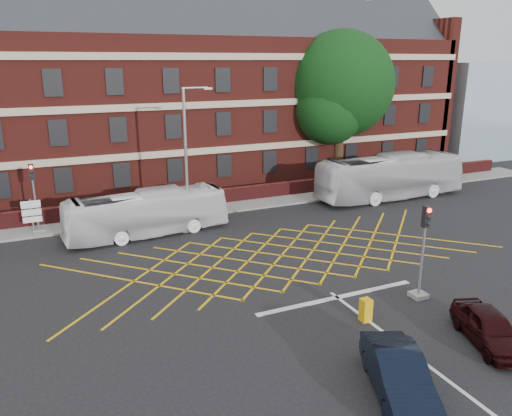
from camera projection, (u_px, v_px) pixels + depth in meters
name	position (u px, v px, depth m)	size (l,w,h in m)	color
ground	(299.00, 269.00, 25.46)	(120.00, 120.00, 0.00)	black
victorian_building	(179.00, 89.00, 42.54)	(51.00, 12.17, 20.40)	#5C1D17
boundary_wall	(213.00, 197.00, 36.66)	(56.00, 0.50, 1.10)	#4E1415
far_pavement	(218.00, 207.00, 35.93)	(60.00, 3.00, 0.12)	slate
glass_block	(475.00, 109.00, 55.79)	(14.00, 10.00, 10.00)	#99B2BF
box_junction_hatching	(281.00, 255.00, 27.21)	(11.50, 0.12, 0.02)	#CC990C
stop_line	(337.00, 297.00, 22.40)	(8.00, 0.30, 0.02)	silver
centre_line	(444.00, 378.00, 16.72)	(0.15, 14.00, 0.02)	silver
bus_left	(147.00, 213.00, 30.08)	(2.29, 9.80, 2.73)	silver
bus_right	(390.00, 177.00, 38.05)	(2.83, 12.08, 3.36)	silver
car_navy	(398.00, 375.00, 15.73)	(1.52, 4.35, 1.43)	black
car_maroon	(489.00, 328.00, 18.61)	(1.56, 3.87, 1.32)	black
deciduous_tree	(340.00, 92.00, 42.23)	(8.95, 8.95, 12.76)	black
traffic_light_near	(422.00, 261.00, 21.95)	(0.70, 0.70, 4.27)	slate
traffic_light_far	(36.00, 205.00, 30.44)	(0.70, 0.70, 4.27)	slate
street_lamp	(188.00, 183.00, 30.56)	(2.25, 1.00, 8.74)	slate
direction_signs	(32.00, 213.00, 30.16)	(1.10, 0.16, 2.20)	gray
utility_cabinet	(366.00, 310.00, 20.28)	(0.41, 0.41, 0.97)	#E3A40D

